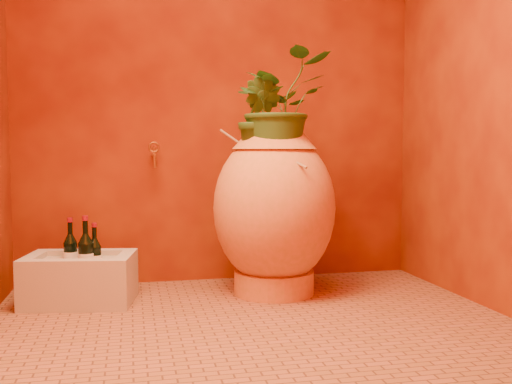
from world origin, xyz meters
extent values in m
plane|color=brown|center=(0.00, 0.00, 0.00)|extent=(2.50, 2.50, 0.00)
cube|color=#5E1305|center=(0.00, 1.00, 1.25)|extent=(2.50, 0.02, 2.50)
cube|color=#5E1305|center=(1.25, 0.00, 1.25)|extent=(0.02, 2.00, 2.50)
cylinder|color=#DA743D|center=(0.24, 0.56, 0.07)|extent=(0.56, 0.56, 0.13)
ellipsoid|color=#DA743D|center=(0.24, 0.56, 0.49)|extent=(0.86, 0.86, 0.87)
cone|color=#DA743D|center=(0.24, 0.56, 0.89)|extent=(0.59, 0.59, 0.13)
torus|color=#DA743D|center=(0.24, 0.56, 0.97)|extent=(0.36, 0.36, 0.05)
cylinder|color=olive|center=(0.16, 0.51, 0.77)|extent=(0.45, 0.27, 0.34)
cylinder|color=olive|center=(0.22, 0.44, 0.81)|extent=(0.23, 0.42, 0.17)
cylinder|color=olive|center=(0.34, 0.48, 0.83)|extent=(0.17, 0.35, 0.24)
cube|color=#B9AE99|center=(-0.83, 0.57, 0.12)|extent=(0.61, 0.47, 0.23)
cube|color=#B9AE99|center=(-0.83, 0.73, 0.25)|extent=(0.56, 0.16, 0.03)
cube|color=#B9AE99|center=(-0.83, 0.42, 0.25)|extent=(0.56, 0.16, 0.03)
cube|color=#B9AE99|center=(-1.08, 0.57, 0.25)|extent=(0.11, 0.24, 0.03)
cube|color=#B9AE99|center=(-0.59, 0.57, 0.25)|extent=(0.11, 0.24, 0.03)
cylinder|color=black|center=(-0.80, 0.53, 0.24)|extent=(0.08, 0.08, 0.19)
cone|color=black|center=(-0.80, 0.53, 0.36)|extent=(0.08, 0.08, 0.05)
cylinder|color=black|center=(-0.80, 0.53, 0.42)|extent=(0.03, 0.03, 0.07)
cylinder|color=maroon|center=(-0.80, 0.53, 0.46)|extent=(0.03, 0.03, 0.03)
cylinder|color=silver|center=(-0.80, 0.53, 0.24)|extent=(0.08, 0.08, 0.08)
cylinder|color=black|center=(-0.75, 0.56, 0.23)|extent=(0.07, 0.07, 0.16)
cone|color=black|center=(-0.75, 0.56, 0.33)|extent=(0.07, 0.07, 0.05)
cylinder|color=black|center=(-0.75, 0.56, 0.38)|extent=(0.02, 0.02, 0.06)
cylinder|color=maroon|center=(-0.75, 0.56, 0.42)|extent=(0.03, 0.03, 0.02)
cylinder|color=silver|center=(-0.75, 0.56, 0.23)|extent=(0.07, 0.07, 0.07)
cylinder|color=black|center=(-0.89, 0.64, 0.23)|extent=(0.07, 0.07, 0.17)
cone|color=black|center=(-0.89, 0.64, 0.34)|extent=(0.07, 0.07, 0.05)
cylinder|color=black|center=(-0.89, 0.64, 0.40)|extent=(0.03, 0.03, 0.07)
cylinder|color=maroon|center=(-0.89, 0.64, 0.44)|extent=(0.03, 0.03, 0.02)
cylinder|color=silver|center=(-0.89, 0.64, 0.23)|extent=(0.08, 0.08, 0.08)
cylinder|color=#996123|center=(-0.42, 0.93, 0.79)|extent=(0.02, 0.13, 0.02)
cylinder|color=#996123|center=(-0.42, 0.87, 0.76)|extent=(0.02, 0.02, 0.08)
torus|color=#996123|center=(-0.42, 0.93, 0.84)|extent=(0.07, 0.01, 0.07)
cylinder|color=#996123|center=(-0.42, 0.93, 0.82)|extent=(0.01, 0.01, 0.05)
imported|color=#284E1C|center=(0.25, 0.53, 1.07)|extent=(0.67, 0.63, 0.60)
imported|color=#284E1C|center=(0.14, 0.51, 1.00)|extent=(0.31, 0.30, 0.44)
camera|label=1|loc=(-0.56, -2.58, 0.81)|focal=40.00mm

